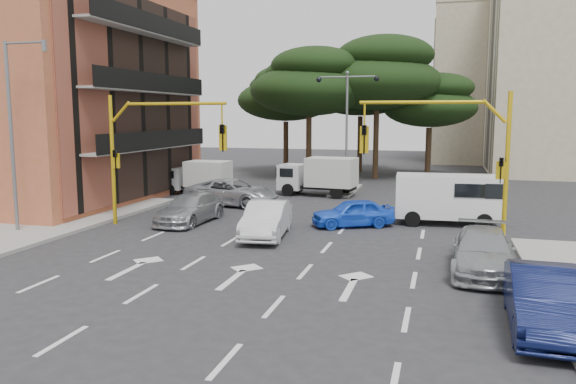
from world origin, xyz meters
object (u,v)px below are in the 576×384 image
Objects in this scene: car_silver_wagon at (190,208)px; box_truck_b at (318,177)px; car_silver_parked at (483,252)px; van_white at (447,199)px; signal_mast_right at (459,147)px; street_lamp_center at (347,110)px; car_white_hatch at (266,220)px; street_lamp_left at (15,124)px; car_silver_cross_a at (232,192)px; car_navy_parked at (545,300)px; signal_mast_left at (146,142)px; car_blue_compact at (353,213)px; box_truck_a at (197,178)px.

car_silver_wagon is 0.95× the size of box_truck_b.
car_silver_parked is 1.02× the size of van_white.
street_lamp_center is at bearing 115.91° from signal_mast_right.
car_silver_wagon is at bearing -112.57° from street_lamp_center.
street_lamp_center is (-6.80, 14.01, 1.54)m from signal_mast_right.
street_lamp_left is at bearing -175.65° from car_white_hatch.
car_silver_cross_a is at bearing 147.98° from box_truck_b.
street_lamp_center is 15.56m from car_white_hatch.
street_lamp_left reaches higher than car_silver_parked.
street_lamp_center reaches higher than car_navy_parked.
car_blue_compact is (9.12, 2.36, -3.24)m from signal_mast_left.
street_lamp_center is at bearing 64.09° from signal_mast_left.
car_silver_parked is 18.04m from box_truck_b.
street_lamp_center reaches higher than car_white_hatch.
street_lamp_center is at bearing -24.31° from box_truck_b.
car_silver_wagon is at bearing 159.60° from car_silver_parked.
car_white_hatch is (-7.64, -0.81, -3.14)m from signal_mast_right.
car_navy_parked is 22.82m from box_truck_b.
van_white is (7.32, 5.01, 0.43)m from car_white_hatch.
car_silver_parked is 21.76m from box_truck_a.
street_lamp_center reaches higher than car_silver_parked.
street_lamp_center reaches higher than van_white.
car_silver_cross_a is at bearing -146.01° from car_blue_compact.
street_lamp_left is at bearing 165.32° from car_navy_parked.
signal_mast_left reaches higher than car_silver_parked.
car_blue_compact is 0.80× the size of car_silver_wagon.
signal_mast_right reaches higher than car_white_hatch.
signal_mast_right is 15.65m from street_lamp_center.
car_silver_cross_a is at bearing 113.51° from car_white_hatch.
signal_mast_left is 1.27× the size of van_white.
car_navy_parked is at bearing -135.50° from box_truck_a.
car_silver_parked reaches higher than car_silver_wagon.
signal_mast_right is 5.19m from car_silver_parked.
car_silver_wagon is 11.11m from box_truck_b.
signal_mast_right is at bearing 103.74° from car_navy_parked.
car_white_hatch is (5.97, -0.81, -3.14)m from signal_mast_left.
street_lamp_center reaches higher than car_blue_compact.
signal_mast_right is at bearing 102.95° from car_silver_parked.
box_truck_a reaches higher than car_silver_cross_a.
street_lamp_left is at bearing -123.59° from street_lamp_center.
car_silver_cross_a is (6.03, 9.57, -3.98)m from street_lamp_left.
van_white is (11.75, -2.38, 0.44)m from car_silver_cross_a.
car_silver_wagon is at bearing 174.17° from signal_mast_right.
van_white is at bearing 101.30° from car_navy_parked.
car_silver_parked is (14.40, -4.02, -3.19)m from signal_mast_left.
car_silver_parked is at bearing 12.69° from car_blue_compact.
van_white is 16.55m from box_truck_a.
street_lamp_left reaches higher than signal_mast_left.
van_white reaches higher than car_silver_wagon.
street_lamp_left reaches higher than car_navy_parked.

